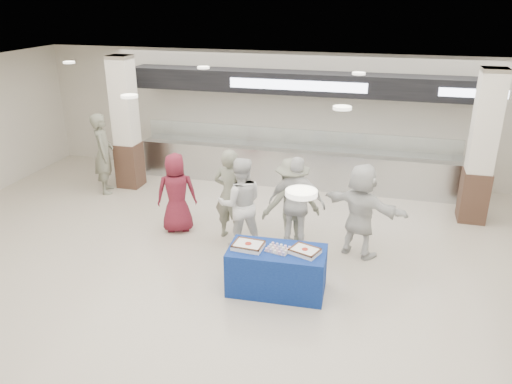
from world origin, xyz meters
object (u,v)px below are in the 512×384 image
(sheet_cake_right, at_px, (305,251))
(cupcake_tray, at_px, (278,249))
(civilian_maroon, at_px, (177,193))
(display_table, at_px, (277,270))
(soldier_b, at_px, (292,203))
(civilian_white, at_px, (361,210))
(soldier_a, at_px, (230,194))
(soldier_bg, at_px, (104,154))
(sheet_cake_left, at_px, (248,245))
(chef_short, at_px, (297,204))
(chef_tall, at_px, (240,204))

(sheet_cake_right, bearing_deg, cupcake_tray, -176.86)
(civilian_maroon, bearing_deg, display_table, 124.00)
(soldier_b, height_order, civilian_white, civilian_white)
(sheet_cake_right, height_order, cupcake_tray, sheet_cake_right)
(soldier_b, bearing_deg, soldier_a, -23.99)
(soldier_b, relative_size, soldier_bg, 0.90)
(sheet_cake_left, bearing_deg, soldier_bg, 143.96)
(soldier_a, bearing_deg, chef_short, -179.27)
(soldier_bg, bearing_deg, civilian_white, -131.04)
(soldier_a, distance_m, chef_short, 1.34)
(chef_tall, relative_size, soldier_bg, 0.92)
(soldier_b, distance_m, soldier_bg, 5.11)
(soldier_a, height_order, chef_short, soldier_a)
(display_table, bearing_deg, civilian_maroon, 142.88)
(display_table, xyz_separation_m, sheet_cake_left, (-0.46, -0.06, 0.42))
(sheet_cake_left, relative_size, soldier_bg, 0.26)
(sheet_cake_right, relative_size, soldier_bg, 0.27)
(soldier_a, bearing_deg, sheet_cake_left, 122.32)
(cupcake_tray, xyz_separation_m, soldier_b, (-0.11, 1.68, 0.09))
(cupcake_tray, distance_m, civilian_white, 1.99)
(civilian_maroon, distance_m, civilian_white, 3.63)
(sheet_cake_left, relative_size, cupcake_tray, 1.17)
(chef_short, bearing_deg, chef_tall, 14.57)
(soldier_b, height_order, soldier_bg, soldier_bg)
(display_table, height_order, civilian_maroon, civilian_maroon)
(sheet_cake_right, xyz_separation_m, chef_tall, (-1.43, 1.31, 0.10))
(civilian_white, xyz_separation_m, soldier_bg, (-6.15, 1.63, 0.08))
(sheet_cake_right, bearing_deg, display_table, -179.72)
(chef_tall, xyz_separation_m, civilian_white, (2.18, 0.27, -0.01))
(civilian_maroon, height_order, soldier_a, soldier_a)
(cupcake_tray, relative_size, chef_tall, 0.24)
(soldier_a, bearing_deg, cupcake_tray, 134.33)
(sheet_cake_left, height_order, cupcake_tray, sheet_cake_left)
(sheet_cake_left, distance_m, cupcake_tray, 0.48)
(chef_tall, bearing_deg, display_table, 105.47)
(sheet_cake_left, bearing_deg, chef_tall, 111.28)
(display_table, distance_m, soldier_b, 1.74)
(sheet_cake_right, height_order, civilian_maroon, civilian_maroon)
(display_table, bearing_deg, soldier_bg, 144.46)
(sheet_cake_left, height_order, soldier_b, soldier_b)
(chef_short, bearing_deg, sheet_cake_left, 75.33)
(civilian_maroon, distance_m, soldier_b, 2.34)
(chef_tall, distance_m, soldier_b, 0.97)
(display_table, xyz_separation_m, chef_short, (0.03, 1.53, 0.53))
(civilian_maroon, relative_size, chef_tall, 0.91)
(soldier_a, bearing_deg, sheet_cake_right, 142.58)
(sheet_cake_right, bearing_deg, chef_tall, 137.55)
(sheet_cake_right, distance_m, soldier_bg, 6.28)
(display_table, relative_size, soldier_bg, 0.80)
(cupcake_tray, xyz_separation_m, civilian_white, (1.17, 1.60, 0.11))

